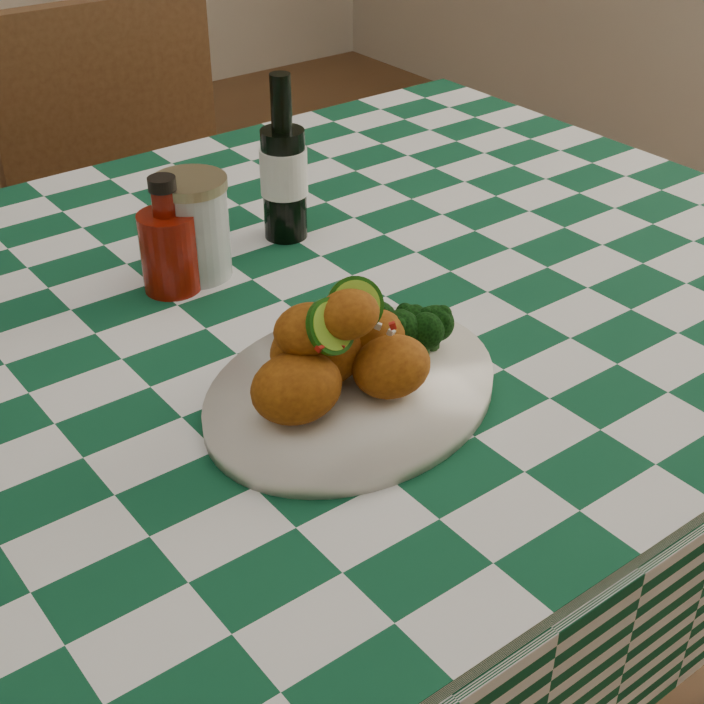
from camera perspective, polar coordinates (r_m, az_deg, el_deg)
dining_table at (r=1.35m, az=-7.12°, el=-13.07°), size 1.66×1.06×0.79m
plate at (r=0.97m, az=-0.00°, el=-2.28°), size 0.38×0.33×0.02m
fried_chicken_pile at (r=0.93m, az=-0.56°, el=0.63°), size 0.17×0.12×0.11m
broccoli_side at (r=1.01m, az=3.56°, el=1.42°), size 0.07×0.07×0.05m
ketchup_bottle at (r=1.16m, az=-10.68°, el=6.73°), size 0.08×0.08×0.14m
mason_jar at (r=1.19m, az=-9.24°, el=7.17°), size 0.11×0.11×0.12m
beer_bottle at (r=1.26m, az=-4.02°, el=11.17°), size 0.07×0.07×0.21m
wooden_chair_right at (r=1.89m, az=-10.70°, el=4.33°), size 0.45×0.47×0.94m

